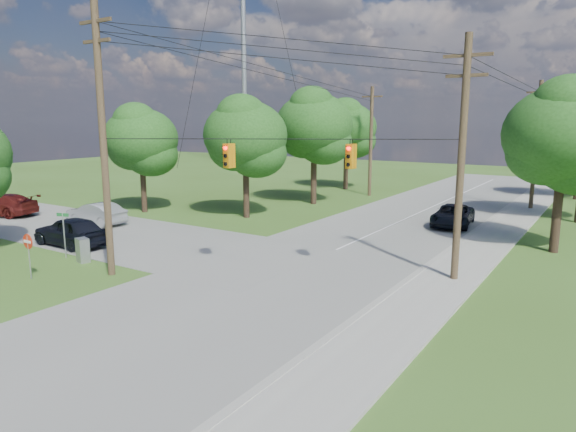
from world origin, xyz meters
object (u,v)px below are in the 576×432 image
Objects in this scene: pole_north_w at (371,141)px; pole_sw at (103,138)px; pole_north_e at (536,144)px; control_cabinet at (83,250)px; pole_ne at (461,157)px; do_not_enter_sign at (28,246)px; car_cross_dark at (71,231)px; car_main_north at (453,215)px; car_cross_silver at (96,213)px; car_cross_far at (1,205)px.

pole_sw is at bearing -89.23° from pole_north_w.
pole_north_e is at bearing 65.48° from pole_sw.
pole_north_w reaches higher than control_cabinet.
pole_north_w is at bearing 122.29° from pole_ne.
pole_sw is at bearing 4.17° from control_cabinet.
pole_north_w is at bearing 85.67° from do_not_enter_sign.
control_cabinet is at bearing 64.50° from car_cross_dark.
pole_north_w is 8.18× the size of control_cabinet.
car_main_north is 25.37m from do_not_enter_sign.
pole_north_w is (-13.90, 0.00, 0.00)m from pole_north_e.
car_cross_silver is at bearing -113.66° from pole_north_w.
car_cross_dark reaches higher than car_main_north.
pole_north_e is 1.98× the size of car_main_north.
pole_ne is at bearing 38.86° from control_cabinet.
pole_north_w is 1.98× the size of car_main_north.
pole_sw is 1.14× the size of pole_ne.
control_cabinet is (-2.92, 0.60, -5.62)m from pole_sw.
pole_north_w reaches higher than car_cross_silver.
pole_ne is 13.36m from car_main_north.
car_main_north is (-3.40, -9.98, -4.40)m from pole_north_e.
car_cross_dark is (-6.35, 2.30, -5.35)m from pole_sw.
car_cross_dark reaches higher than car_cross_far.
pole_ne is 1.05× the size of pole_north_e.
car_cross_dark is at bearing -102.30° from pole_north_w.
do_not_enter_sign is at bearing 37.91° from car_cross_silver.
pole_sw reaches higher than pole_north_w.
car_cross_silver is at bearing -154.53° from car_main_north.
pole_ne is 24.29m from car_cross_silver.
pole_north_e reaches higher than car_cross_far.
car_cross_far is 16.58m from control_cabinet.
pole_north_w is 29.46m from control_cabinet.
pole_ne is 1.88× the size of car_cross_far.
car_main_north is at bearing 119.67° from car_cross_silver.
control_cabinet is at bearing -94.97° from pole_north_w.
pole_sw is 32.55m from pole_north_e.
control_cabinet is (-2.52, -29.00, -4.52)m from pole_north_w.
pole_sw is 13.59m from car_cross_silver.
pole_sw is 2.43× the size of car_cross_dark.
pole_ne reaches higher than pole_north_w.
car_cross_far is at bearing -79.89° from car_cross_silver.
car_main_north is at bearing 71.36° from control_cabinet.
pole_north_e is at bearing 76.25° from control_cabinet.
car_cross_dark is (-5.95, -27.30, -4.26)m from pole_north_w.
pole_sw reaches higher than pole_north_e.
car_cross_far is (-32.38, -24.51, -4.29)m from pole_north_e.
do_not_enter_sign is (-15.96, -10.02, -3.94)m from pole_ne.
pole_ne is 2.13× the size of car_cross_dark.
pole_north_w reaches higher than car_cross_far.
pole_sw is at bearing -123.58° from car_main_north.
pole_ne reaches higher than car_cross_silver.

